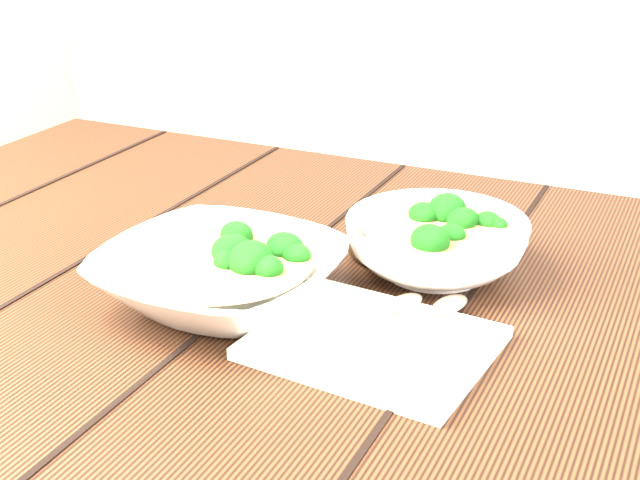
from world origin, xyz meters
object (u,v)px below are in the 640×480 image
Objects in this scene: soup_bowl_front at (219,275)px; napkin at (373,343)px; soup_bowl_back at (436,243)px; table at (290,379)px; trivet at (394,245)px.

napkin is at bearing -6.27° from soup_bowl_front.
soup_bowl_back is 1.02× the size of napkin.
soup_bowl_back is 0.18m from napkin.
soup_bowl_back is (0.13, 0.08, 0.15)m from table.
soup_bowl_back reaches higher than napkin.
soup_bowl_back is (0.16, 0.16, 0.00)m from soup_bowl_front.
napkin is (0.00, -0.17, -0.03)m from soup_bowl_back.
table is 0.18m from trivet.
trivet reaches higher than napkin.
soup_bowl_front is at bearing -136.60° from soup_bowl_back.
soup_bowl_front is (-0.03, -0.08, 0.15)m from table.
trivet is (0.08, 0.10, 0.13)m from table.
soup_bowl_back is at bearing -20.85° from trivet.
table is 11.84× the size of trivet.
napkin is at bearing -35.49° from table.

